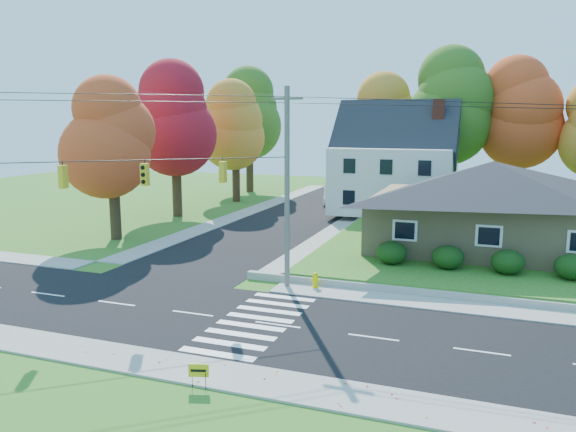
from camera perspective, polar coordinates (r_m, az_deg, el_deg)
name	(u,v)px	position (r m, az deg, el deg)	size (l,w,h in m)	color
ground	(278,325)	(23.64, -1.05, -11.04)	(120.00, 120.00, 0.00)	#3D7923
road_main	(278,325)	(23.64, -1.05, -11.01)	(90.00, 8.00, 0.02)	black
road_cross	(299,215)	(49.99, 1.15, 0.08)	(8.00, 44.00, 0.02)	black
sidewalk_north	(314,290)	(28.10, 2.66, -7.55)	(90.00, 2.00, 0.08)	#9C9A90
sidewalk_south	(223,375)	(19.42, -6.59, -15.77)	(90.00, 2.00, 0.08)	#9C9A90
lawn	(567,241)	(42.69, 26.45, -2.29)	(30.00, 30.00, 0.50)	#3D7923
ranch_house	(491,204)	(36.97, 19.91, 1.19)	(14.60, 10.60, 5.40)	tan
colonial_house	(395,165)	(49.41, 10.82, 5.14)	(10.40, 8.40, 9.60)	silver
hedge_row	(477,259)	(31.27, 18.68, -4.19)	(10.70, 1.70, 1.27)	#163A10
traffic_infrastructure	(286,198)	(23.65, -0.25, 1.87)	(38.10, 10.66, 10.00)	#666059
tree_lot_0	(385,121)	(55.52, 9.87, 9.50)	(6.72, 6.72, 12.51)	#3F2A19
tree_lot_1	(450,106)	(53.78, 16.12, 10.66)	(7.84, 7.84, 14.60)	#3F2A19
tree_lot_2	(520,113)	(54.65, 22.54, 9.60)	(7.28, 7.28, 13.56)	#3F2A19
tree_west_0	(111,138)	(41.11, -17.52, 7.57)	(6.16, 6.16, 11.47)	#3F2A19
tree_west_1	(175,119)	(49.92, -11.45, 9.62)	(7.28, 7.28, 13.56)	#3F2A19
tree_west_2	(235,126)	(58.25, -5.38, 9.11)	(6.72, 6.72, 12.51)	#3F2A19
tree_west_3	(249,114)	(66.36, -3.97, 10.33)	(7.84, 7.84, 14.60)	#3F2A19
white_car	(333,196)	(56.71, 4.54, 2.03)	(1.70, 4.87, 1.60)	white
fire_hydrant	(315,281)	(28.39, 2.80, -6.61)	(0.47, 0.37, 0.84)	#E9CD00
yard_sign	(199,371)	(18.53, -9.07, -15.28)	(0.63, 0.22, 0.82)	black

